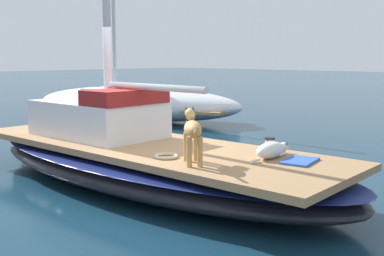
% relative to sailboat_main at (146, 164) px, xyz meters
% --- Properties ---
extents(ground_plane, '(120.00, 120.00, 0.00)m').
position_rel_sailboat_main_xyz_m(ground_plane, '(0.00, 0.00, -0.34)').
color(ground_plane, '#143347').
extents(sailboat_main, '(2.79, 7.33, 0.66)m').
position_rel_sailboat_main_xyz_m(sailboat_main, '(0.00, 0.00, 0.00)').
color(sailboat_main, black).
rests_on(sailboat_main, ground).
extents(cabin_house, '(1.48, 2.27, 0.84)m').
position_rel_sailboat_main_xyz_m(cabin_house, '(-0.05, 1.12, 0.67)').
color(cabin_house, silver).
rests_on(cabin_house, sailboat_main).
extents(dog_white, '(0.95, 0.31, 0.22)m').
position_rel_sailboat_main_xyz_m(dog_white, '(0.46, -2.05, 0.43)').
color(dog_white, silver).
rests_on(dog_white, sailboat_main).
extents(dog_tan, '(0.66, 0.78, 0.70)m').
position_rel_sailboat_main_xyz_m(dog_tan, '(-0.51, -1.48, 0.75)').
color(dog_tan, tan).
rests_on(dog_tan, sailboat_main).
extents(deck_winch, '(0.16, 0.16, 0.21)m').
position_rel_sailboat_main_xyz_m(deck_winch, '(0.79, -1.79, 0.42)').
color(deck_winch, '#B7B7BC').
rests_on(deck_winch, sailboat_main).
extents(coiled_rope, '(0.32, 0.32, 0.04)m').
position_rel_sailboat_main_xyz_m(coiled_rope, '(-0.52, -1.01, 0.35)').
color(coiled_rope, beige).
rests_on(coiled_rope, sailboat_main).
extents(deck_towel, '(0.62, 0.46, 0.03)m').
position_rel_sailboat_main_xyz_m(deck_towel, '(0.49, -2.47, 0.34)').
color(deck_towel, blue).
rests_on(deck_towel, sailboat_main).
extents(moored_boat_starboard_side, '(4.59, 7.58, 5.92)m').
position_rel_sailboat_main_xyz_m(moored_boat_starboard_side, '(4.89, 6.13, 0.23)').
color(moored_boat_starboard_side, white).
rests_on(moored_boat_starboard_side, ground).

